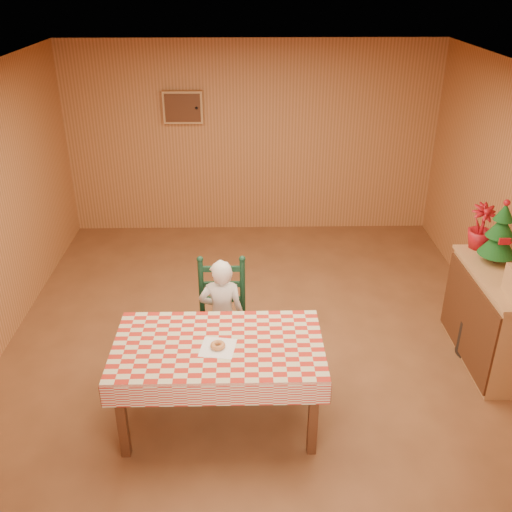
{
  "coord_description": "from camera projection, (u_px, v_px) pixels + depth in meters",
  "views": [
    {
      "loc": [
        -0.1,
        -4.6,
        3.39
      ],
      "look_at": [
        0.0,
        0.2,
        0.95
      ],
      "focal_mm": 40.0,
      "sensor_mm": 36.0,
      "label": 1
    }
  ],
  "objects": [
    {
      "name": "storage_bin",
      "position": [
        477.0,
        338.0,
        5.52
      ],
      "size": [
        0.41,
        0.41,
        0.36
      ],
      "primitive_type": "cylinder",
      "rotation": [
        0.0,
        0.0,
        0.13
      ],
      "color": "black",
      "rests_on": "ground"
    },
    {
      "name": "napkin",
      "position": [
        218.0,
        348.0,
        4.39
      ],
      "size": [
        0.3,
        0.3,
        0.0
      ],
      "primitive_type": "cube",
      "rotation": [
        0.0,
        0.0,
        -0.15
      ],
      "color": "white",
      "rests_on": "dining_table"
    },
    {
      "name": "cabin_walls",
      "position": [
        255.0,
        156.0,
        5.29
      ],
      "size": [
        5.1,
        6.05,
        2.65
      ],
      "color": "#B0703F",
      "rests_on": "ground"
    },
    {
      "name": "ground",
      "position": [
        256.0,
        351.0,
        5.64
      ],
      "size": [
        6.0,
        6.0,
        0.0
      ],
      "primitive_type": "plane",
      "color": "brown",
      "rests_on": "ground"
    },
    {
      "name": "shelf_unit",
      "position": [
        495.0,
        318.0,
        5.32
      ],
      "size": [
        0.54,
        1.24,
        0.93
      ],
      "color": "tan",
      "rests_on": "ground"
    },
    {
      "name": "christmas_tree",
      "position": [
        500.0,
        234.0,
        5.2
      ],
      "size": [
        0.34,
        0.34,
        0.62
      ],
      "color": "#502915",
      "rests_on": "shelf_unit"
    },
    {
      "name": "donut",
      "position": [
        218.0,
        345.0,
        4.38
      ],
      "size": [
        0.13,
        0.13,
        0.04
      ],
      "primitive_type": "torus",
      "rotation": [
        0.0,
        0.0,
        -0.11
      ],
      "color": "#BD7A44",
      "rests_on": "napkin"
    },
    {
      "name": "flower_arrangement",
      "position": [
        481.0,
        227.0,
        5.5
      ],
      "size": [
        0.28,
        0.28,
        0.45
      ],
      "primitive_type": "imported",
      "rotation": [
        0.0,
        0.0,
        0.13
      ],
      "color": "maroon",
      "rests_on": "shelf_unit"
    },
    {
      "name": "ladder_chair",
      "position": [
        222.0,
        317.0,
        5.26
      ],
      "size": [
        0.44,
        0.4,
        1.08
      ],
      "color": "black",
      "rests_on": "ground"
    },
    {
      "name": "dining_table",
      "position": [
        218.0,
        353.0,
        4.47
      ],
      "size": [
        1.66,
        0.96,
        0.77
      ],
      "color": "#502915",
      "rests_on": "ground"
    },
    {
      "name": "seated_child",
      "position": [
        222.0,
        315.0,
        5.18
      ],
      "size": [
        0.41,
        0.27,
        1.12
      ],
      "primitive_type": "imported",
      "rotation": [
        0.0,
        0.0,
        3.14
      ],
      "color": "silver",
      "rests_on": "ground"
    }
  ]
}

